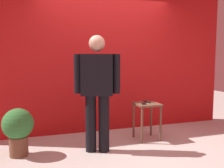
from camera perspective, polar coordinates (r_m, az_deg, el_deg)
ground_plane at (r=3.90m, az=4.58°, el=-15.18°), size 12.00×12.00×0.00m
back_wall_red at (r=4.88m, az=-1.39°, el=4.93°), size 4.97×0.12×2.62m
standing_person at (r=3.75m, az=-3.33°, el=-0.78°), size 0.68×0.37×1.72m
side_table at (r=4.41m, az=7.80°, el=-6.03°), size 0.40×0.40×0.63m
cell_phone at (r=4.31m, az=7.11°, el=-4.37°), size 0.11×0.16×0.01m
tv_remote at (r=4.47m, az=7.80°, el=-3.95°), size 0.07×0.17×0.02m
potted_plant at (r=3.91m, az=-20.22°, el=-9.18°), size 0.44×0.44×0.69m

